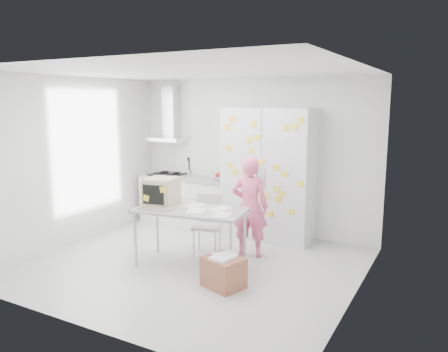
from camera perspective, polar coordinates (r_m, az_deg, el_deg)
The scene contains 10 objects.
floor at distance 6.37m, azimuth -4.15°, elevation -11.59°, with size 4.50×4.00×0.02m, color silver.
walls at distance 6.62m, azimuth -0.93°, elevation 1.44°, with size 4.52×4.01×2.70m.
ceiling at distance 5.95m, azimuth -4.49°, elevation 13.51°, with size 4.50×4.00×0.02m, color white.
counter_run at distance 8.22m, azimuth -4.82°, elevation -3.17°, with size 1.84×0.63×1.28m.
range_hood at distance 8.39m, azimuth -7.05°, elevation 7.31°, with size 0.70×0.48×1.01m.
tall_cabinet at distance 7.31m, azimuth 5.85°, elevation 0.21°, with size 1.50×0.68×2.20m.
person at distance 6.52m, azimuth 3.39°, elevation -4.03°, with size 0.55×0.36×1.51m, color #F15D8D.
desk at distance 6.24m, azimuth -6.87°, elevation -3.09°, with size 1.63×0.99×1.22m.
chair at distance 6.69m, azimuth -2.11°, elevation -5.82°, with size 0.51×0.51×0.90m.
cardboard_box at distance 5.59m, azimuth -0.07°, elevation -12.41°, with size 0.58×0.51×0.42m.
Camera 1 is at (3.23, -4.98, 2.31)m, focal length 35.00 mm.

